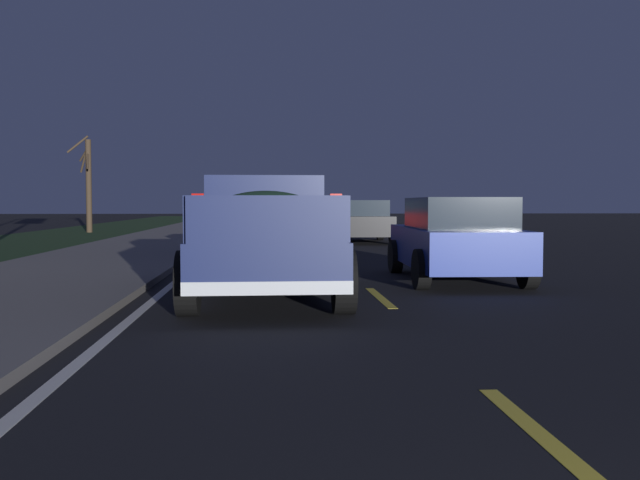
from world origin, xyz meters
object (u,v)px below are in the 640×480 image
(sedan_blue, at_px, (456,238))
(sedan_red, at_px, (264,216))
(sedan_black, at_px, (362,221))
(pickup_truck, at_px, (265,233))
(bare_tree_far, at_px, (88,182))
(sedan_white, at_px, (258,228))

(sedan_blue, distance_m, sedan_red, 23.29)
(sedan_red, bearing_deg, sedan_black, -159.11)
(pickup_truck, height_order, sedan_black, pickup_truck)
(sedan_black, relative_size, bare_tree_far, 0.93)
(sedan_blue, relative_size, sedan_black, 1.01)
(sedan_black, bearing_deg, bare_tree_far, 51.21)
(pickup_truck, xyz_separation_m, sedan_black, (15.54, -3.47, -0.20))
(sedan_black, relative_size, sedan_red, 1.00)
(pickup_truck, height_order, bare_tree_far, bare_tree_far)
(sedan_blue, distance_m, sedan_black, 13.39)
(sedan_blue, height_order, sedan_black, same)
(sedan_black, bearing_deg, sedan_red, 20.89)
(sedan_white, distance_m, bare_tree_far, 19.19)
(pickup_truck, relative_size, sedan_white, 1.24)
(pickup_truck, distance_m, sedan_white, 8.27)
(sedan_black, bearing_deg, sedan_blue, -179.75)
(sedan_blue, xyz_separation_m, sedan_red, (22.99, 3.72, 0.00))
(sedan_white, xyz_separation_m, sedan_red, (16.87, -0.04, 0.00))
(pickup_truck, xyz_separation_m, sedan_blue, (2.15, -3.53, -0.20))
(bare_tree_far, bearing_deg, sedan_black, -128.79)
(sedan_black, distance_m, sedan_white, 8.16)
(sedan_black, distance_m, bare_tree_far, 15.79)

